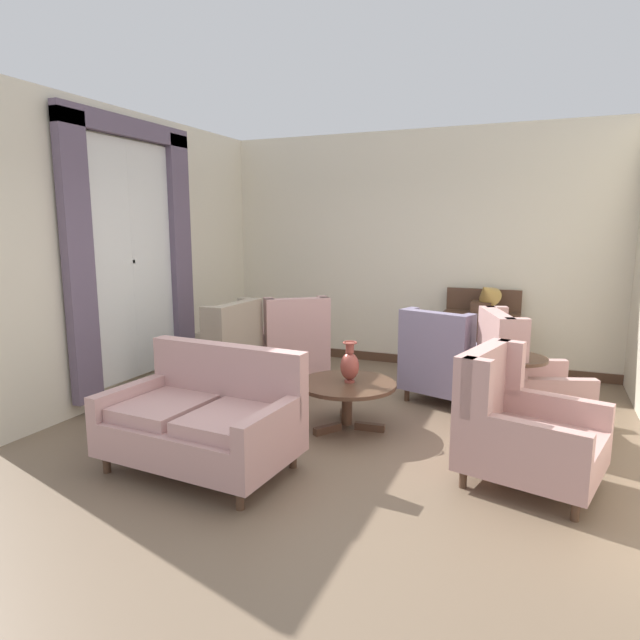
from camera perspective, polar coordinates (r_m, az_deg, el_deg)
ground at (r=4.88m, az=1.06°, el=-12.77°), size 8.52×8.52×0.00m
wall_back at (r=7.43m, az=9.78°, el=7.20°), size 5.43×0.08×3.11m
wall_left at (r=6.67m, az=-17.54°, el=6.61°), size 0.08×4.26×3.11m
baseboard_back at (r=7.59m, az=9.36°, el=-4.14°), size 5.27×0.03×0.12m
window_with_curtains at (r=6.33m, az=-18.96°, el=7.24°), size 0.12×1.92×2.86m
coffee_table at (r=5.10m, az=2.85°, el=-7.37°), size 0.91×0.91×0.44m
porcelain_vase at (r=5.04m, az=3.13°, el=-4.69°), size 0.17×0.17×0.38m
settee at (r=4.39m, az=-12.04°, el=-10.19°), size 1.50×0.98×0.93m
armchair_far_left at (r=5.37m, az=20.29°, el=-6.14°), size 1.07×1.02×1.11m
armchair_near_window at (r=5.99m, az=-10.65°, el=-4.10°), size 0.86×0.82×1.09m
armchair_beside_settee at (r=4.31m, az=20.23°, el=-10.67°), size 1.09×1.02×0.98m
armchair_near_sideboard at (r=6.43m, az=-2.74°, el=-2.93°), size 1.06×1.08×1.08m
armchair_foreground_right at (r=6.04m, az=13.08°, el=-4.30°), size 1.01×1.09×1.01m
side_table at (r=5.20m, az=19.61°, el=-6.74°), size 0.55×0.55×0.73m
sideboard at (r=7.12m, az=16.44°, el=-1.92°), size 0.91×0.36×1.09m
gramophone at (r=6.95m, az=16.93°, el=2.36°), size 0.39×0.44×0.45m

